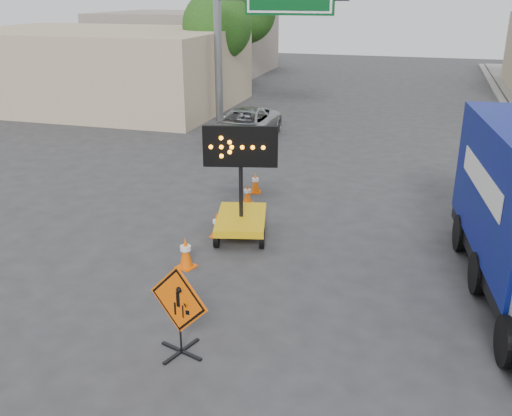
% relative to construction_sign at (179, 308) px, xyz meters
% --- Properties ---
extents(ground, '(100.00, 100.00, 0.00)m').
position_rel_construction_sign_xyz_m(ground, '(0.60, 0.11, -0.89)').
color(ground, '#2D2D30').
rests_on(ground, ground).
extents(storefront_left_near, '(14.00, 10.00, 4.00)m').
position_rel_construction_sign_xyz_m(storefront_left_near, '(-13.40, 20.11, 1.11)').
color(storefront_left_near, tan).
rests_on(storefront_left_near, ground).
extents(storefront_left_far, '(12.00, 10.00, 4.40)m').
position_rel_construction_sign_xyz_m(storefront_left_far, '(-14.40, 34.11, 1.31)').
color(storefront_left_far, gray).
rests_on(storefront_left_far, ground).
extents(highway_gantry, '(6.18, 0.38, 6.90)m').
position_rel_construction_sign_xyz_m(highway_gantry, '(-3.83, 18.07, 4.18)').
color(highway_gantry, slate).
rests_on(highway_gantry, ground).
extents(tree_left_near, '(3.71, 3.71, 6.03)m').
position_rel_construction_sign_xyz_m(tree_left_near, '(-7.40, 22.11, 3.28)').
color(tree_left_near, '#4F3422').
rests_on(tree_left_near, ground).
extents(tree_left_far, '(4.10, 4.10, 6.66)m').
position_rel_construction_sign_xyz_m(tree_left_far, '(-8.40, 30.11, 3.71)').
color(tree_left_far, '#4F3422').
rests_on(tree_left_far, ground).
extents(construction_sign, '(1.21, 0.87, 1.68)m').
position_rel_construction_sign_xyz_m(construction_sign, '(0.00, 0.00, 0.00)').
color(construction_sign, black).
rests_on(construction_sign, ground).
extents(arrow_board, '(1.80, 2.26, 2.89)m').
position_rel_construction_sign_xyz_m(arrow_board, '(-0.56, 5.12, -0.24)').
color(arrow_board, gold).
rests_on(arrow_board, ground).
extents(pickup_truck, '(2.30, 4.73, 1.30)m').
position_rel_construction_sign_xyz_m(pickup_truck, '(-3.56, 14.73, -0.24)').
color(pickup_truck, '#AFB2B7').
rests_on(pickup_truck, ground).
extents(cone_a, '(0.48, 0.48, 0.76)m').
position_rel_construction_sign_xyz_m(cone_a, '(-1.21, 3.06, -0.51)').
color(cone_a, '#F25A05').
rests_on(cone_a, ground).
extents(cone_b, '(0.35, 0.35, 0.64)m').
position_rel_construction_sign_xyz_m(cone_b, '(-1.16, 4.93, -0.57)').
color(cone_b, '#F25A05').
rests_on(cone_b, ground).
extents(cone_c, '(0.38, 0.38, 0.65)m').
position_rel_construction_sign_xyz_m(cone_c, '(-1.11, 7.41, -0.56)').
color(cone_c, '#F25A05').
rests_on(cone_c, ground).
extents(cone_d, '(0.40, 0.40, 0.66)m').
position_rel_construction_sign_xyz_m(cone_d, '(-1.18, 8.46, -0.56)').
color(cone_d, '#F25A05').
rests_on(cone_d, ground).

